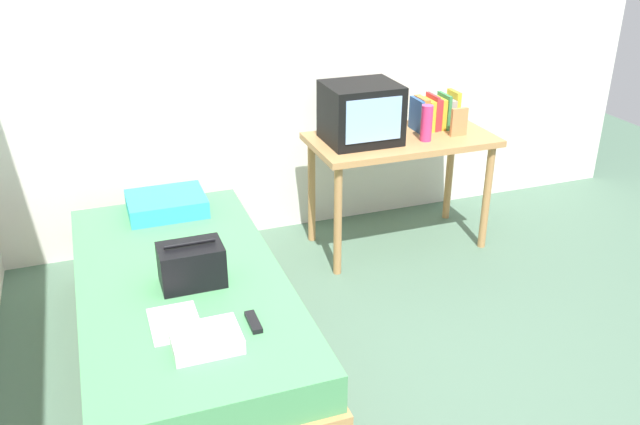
{
  "coord_description": "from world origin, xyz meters",
  "views": [
    {
      "loc": [
        -1.32,
        -2.17,
        2.13
      ],
      "look_at": [
        -0.17,
        1.04,
        0.52
      ],
      "focal_mm": 37.66,
      "sensor_mm": 36.0,
      "label": 1
    }
  ],
  "objects_px": {
    "picture_frame": "(459,122)",
    "remote_dark": "(253,322)",
    "tv": "(361,113)",
    "book_row": "(435,113)",
    "bed": "(185,317)",
    "folded_towel": "(206,339)",
    "desk": "(401,151)",
    "pillow": "(166,204)",
    "water_bottle": "(427,123)",
    "handbag": "(192,265)",
    "magazine": "(175,323)"
  },
  "relations": [
    {
      "from": "picture_frame",
      "to": "remote_dark",
      "type": "relative_size",
      "value": 1.15
    },
    {
      "from": "picture_frame",
      "to": "remote_dark",
      "type": "xyz_separation_m",
      "value": [
        -1.65,
        -1.15,
        -0.38
      ]
    },
    {
      "from": "bed",
      "to": "folded_towel",
      "type": "distance_m",
      "value": 0.65
    },
    {
      "from": "bed",
      "to": "pillow",
      "type": "relative_size",
      "value": 4.53
    },
    {
      "from": "book_row",
      "to": "magazine",
      "type": "bearing_deg",
      "value": -147.34
    },
    {
      "from": "magazine",
      "to": "book_row",
      "type": "bearing_deg",
      "value": 32.66
    },
    {
      "from": "pillow",
      "to": "handbag",
      "type": "xyz_separation_m",
      "value": [
        -0.0,
        -0.85,
        0.05
      ]
    },
    {
      "from": "bed",
      "to": "folded_towel",
      "type": "relative_size",
      "value": 7.14
    },
    {
      "from": "book_row",
      "to": "picture_frame",
      "type": "xyz_separation_m",
      "value": [
        0.07,
        -0.18,
        -0.02
      ]
    },
    {
      "from": "bed",
      "to": "water_bottle",
      "type": "relative_size",
      "value": 8.89
    },
    {
      "from": "pillow",
      "to": "folded_towel",
      "type": "bearing_deg",
      "value": -91.54
    },
    {
      "from": "water_bottle",
      "to": "picture_frame",
      "type": "relative_size",
      "value": 1.26
    },
    {
      "from": "water_bottle",
      "to": "folded_towel",
      "type": "height_order",
      "value": "water_bottle"
    },
    {
      "from": "book_row",
      "to": "pillow",
      "type": "bearing_deg",
      "value": -178.14
    },
    {
      "from": "desk",
      "to": "pillow",
      "type": "relative_size",
      "value": 2.63
    },
    {
      "from": "bed",
      "to": "pillow",
      "type": "xyz_separation_m",
      "value": [
        0.05,
        0.77,
        0.28
      ]
    },
    {
      "from": "remote_dark",
      "to": "tv",
      "type": "bearing_deg",
      "value": 50.98
    },
    {
      "from": "tv",
      "to": "folded_towel",
      "type": "distance_m",
      "value": 1.9
    },
    {
      "from": "remote_dark",
      "to": "folded_towel",
      "type": "relative_size",
      "value": 0.56
    },
    {
      "from": "book_row",
      "to": "folded_towel",
      "type": "distance_m",
      "value": 2.33
    },
    {
      "from": "book_row",
      "to": "folded_towel",
      "type": "height_order",
      "value": "book_row"
    },
    {
      "from": "bed",
      "to": "handbag",
      "type": "distance_m",
      "value": 0.35
    },
    {
      "from": "desk",
      "to": "folded_towel",
      "type": "distance_m",
      "value": 2.04
    },
    {
      "from": "water_bottle",
      "to": "book_row",
      "type": "bearing_deg",
      "value": 49.88
    },
    {
      "from": "desk",
      "to": "remote_dark",
      "type": "distance_m",
      "value": 1.82
    },
    {
      "from": "bed",
      "to": "magazine",
      "type": "xyz_separation_m",
      "value": [
        -0.09,
        -0.39,
        0.24
      ]
    },
    {
      "from": "desk",
      "to": "magazine",
      "type": "distance_m",
      "value": 1.99
    },
    {
      "from": "book_row",
      "to": "picture_frame",
      "type": "relative_size",
      "value": 1.63
    },
    {
      "from": "handbag",
      "to": "desk",
      "type": "bearing_deg",
      "value": 29.06
    },
    {
      "from": "book_row",
      "to": "remote_dark",
      "type": "height_order",
      "value": "book_row"
    },
    {
      "from": "handbag",
      "to": "folded_towel",
      "type": "distance_m",
      "value": 0.52
    },
    {
      "from": "magazine",
      "to": "remote_dark",
      "type": "relative_size",
      "value": 1.86
    },
    {
      "from": "bed",
      "to": "water_bottle",
      "type": "xyz_separation_m",
      "value": [
        1.65,
        0.63,
        0.64
      ]
    },
    {
      "from": "folded_towel",
      "to": "magazine",
      "type": "bearing_deg",
      "value": 115.53
    },
    {
      "from": "desk",
      "to": "remote_dark",
      "type": "height_order",
      "value": "desk"
    },
    {
      "from": "handbag",
      "to": "water_bottle",
      "type": "bearing_deg",
      "value": 24.03
    },
    {
      "from": "desk",
      "to": "folded_towel",
      "type": "bearing_deg",
      "value": -138.72
    },
    {
      "from": "pillow",
      "to": "magazine",
      "type": "xyz_separation_m",
      "value": [
        -0.13,
        -1.16,
        -0.05
      ]
    },
    {
      "from": "pillow",
      "to": "handbag",
      "type": "distance_m",
      "value": 0.85
    },
    {
      "from": "water_bottle",
      "to": "remote_dark",
      "type": "distance_m",
      "value": 1.86
    },
    {
      "from": "desk",
      "to": "pillow",
      "type": "xyz_separation_m",
      "value": [
        -1.49,
        0.02,
        -0.15
      ]
    },
    {
      "from": "desk",
      "to": "water_bottle",
      "type": "height_order",
      "value": "water_bottle"
    },
    {
      "from": "tv",
      "to": "picture_frame",
      "type": "distance_m",
      "value": 0.64
    },
    {
      "from": "tv",
      "to": "book_row",
      "type": "distance_m",
      "value": 0.56
    },
    {
      "from": "magazine",
      "to": "remote_dark",
      "type": "xyz_separation_m",
      "value": [
        0.32,
        -0.12,
        0.01
      ]
    },
    {
      "from": "tv",
      "to": "water_bottle",
      "type": "relative_size",
      "value": 1.96
    },
    {
      "from": "desk",
      "to": "handbag",
      "type": "bearing_deg",
      "value": -150.94
    },
    {
      "from": "desk",
      "to": "water_bottle",
      "type": "relative_size",
      "value": 5.16
    },
    {
      "from": "remote_dark",
      "to": "magazine",
      "type": "bearing_deg",
      "value": 159.41
    },
    {
      "from": "picture_frame",
      "to": "handbag",
      "type": "height_order",
      "value": "picture_frame"
    }
  ]
}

